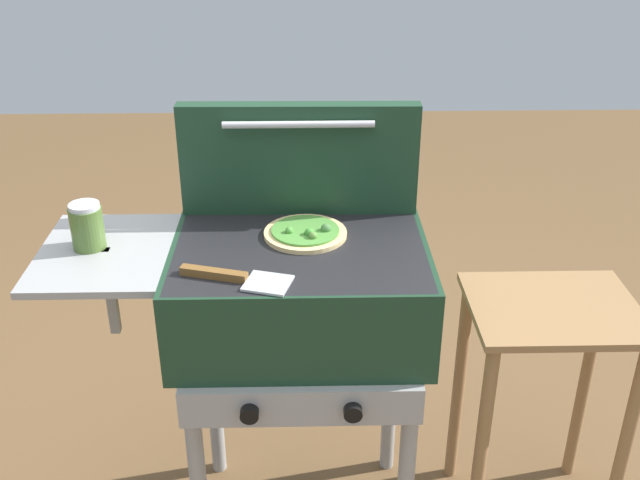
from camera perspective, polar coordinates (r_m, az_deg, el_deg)
The scene contains 6 objects.
grill at distance 1.91m, azimuth -1.92°, elevation -4.46°, with size 0.96×0.53×0.90m.
grill_lid_open at distance 1.98m, azimuth -1.60°, elevation 6.22°, with size 0.63×0.08×0.30m.
pizza_veggie at distance 1.89m, azimuth -1.09°, elevation 0.56°, with size 0.21×0.21×0.04m.
sauce_jar at distance 1.90m, azimuth -17.35°, elevation 1.02°, with size 0.08×0.08×0.12m.
spatula at distance 1.71m, azimuth -6.44°, elevation -2.87°, with size 0.27×0.13×0.02m.
prep_table at distance 2.15m, azimuth 16.73°, elevation -9.40°, with size 0.44×0.36×0.72m.
Camera 1 is at (0.01, -1.63, 1.75)m, focal length 41.92 mm.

